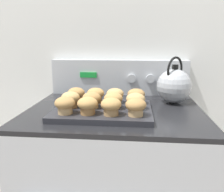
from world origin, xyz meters
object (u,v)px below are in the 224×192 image
Objects in this scene: muffin_r0_c0 at (65,105)px; muffin_r0_c2 at (111,106)px; muffin_r1_c2 at (114,100)px; tea_kettle at (174,85)px; muffin_r1_c3 at (136,100)px; muffin_r2_c1 at (96,95)px; muffin_r2_c0 at (76,94)px; muffin_r2_c3 at (136,96)px; muffin_r0_c1 at (88,105)px; muffin_r1_c0 at (71,99)px; muffin_r0_c3 at (136,106)px; muffin_r1_c1 at (92,99)px; muffin_pan at (103,111)px; muffin_r2_c2 at (115,95)px.

muffin_r0_c2 is (0.17, -0.00, 0.00)m from muffin_r0_c0.
muffin_r1_c2 is 0.33m from tea_kettle.
muffin_r1_c3 is 1.00× the size of muffin_r2_c1.
muffin_r2_c0 and muffin_r2_c3 have the same top height.
muffin_r0_c1 is at bearing -90.44° from muffin_r2_c1.
muffin_r0_c0 is 0.09m from muffin_r1_c0.
muffin_r2_c1 is (-0.09, 0.18, 0.00)m from muffin_r0_c2.
muffin_r0_c1 and muffin_r0_c3 have the same top height.
muffin_r0_c0 is at bearing -133.58° from muffin_r1_c1.
muffin_pan is 5.14× the size of muffin_r1_c0.
muffin_r0_c1 is at bearing -43.99° from muffin_r1_c0.
muffin_r2_c2 is (-0.00, 0.18, 0.00)m from muffin_r0_c2.
muffin_r2_c0 is at bearing 116.38° from muffin_r0_c1.
muffin_r0_c0 and muffin_r2_c2 have the same top height.
muffin_r2_c3 is (0.09, 0.18, 0.00)m from muffin_r0_c2.
muffin_r0_c2 is 0.18m from muffin_r2_c2.
tea_kettle is (0.44, 0.29, 0.03)m from muffin_r0_c0.
muffin_r0_c0 is at bearing -145.63° from muffin_pan.
muffin_r0_c0 and muffin_r2_c1 have the same top height.
muffin_pan is 0.11m from muffin_r0_c1.
muffin_pan is at bearing -0.09° from muffin_r1_c1.
tea_kettle is at bearing 47.17° from muffin_r0_c2.
tea_kettle reaches higher than muffin_r1_c0.
muffin_r0_c1 is at bearing 1.94° from muffin_r0_c0.
muffin_r1_c0 is 1.00× the size of muffin_r1_c3.
muffin_r0_c0 is at bearing -161.25° from muffin_r1_c3.
muffin_r1_c0 is at bearing -155.64° from tea_kettle.
muffin_r0_c1 is at bearing 177.79° from muffin_r0_c2.
muffin_r1_c1 is 0.12m from muffin_r2_c0.
muffin_r0_c1 and muffin_r1_c2 have the same top height.
muffin_r0_c1 is at bearing 179.35° from muffin_r0_c3.
muffin_r0_c3 and muffin_r1_c0 have the same top height.
muffin_r2_c3 is at bearing 33.54° from muffin_r0_c0.
muffin_r1_c0 is 1.00× the size of muffin_r2_c1.
muffin_r0_c0 is 0.18m from muffin_r2_c0.
muffin_r0_c0 is 0.20m from muffin_r2_c1.
muffin_r1_c1 is at bearing -179.46° from muffin_r1_c2.
tea_kettle reaches higher than muffin_r0_c3.
muffin_r1_c1 is 0.09m from muffin_r1_c2.
muffin_r2_c0 reaches higher than muffin_pan.
muffin_r1_c1 is (-0.05, 0.00, 0.05)m from muffin_pan.
muffin_r1_c2 is at bearing 88.91° from muffin_r0_c2.
muffin_r0_c1 and muffin_r1_c3 have the same top height.
tea_kettle is at bearing 24.36° from muffin_r1_c0.
muffin_r2_c0 is at bearing 146.48° from muffin_pan.
muffin_r1_c1 is at bearing 179.91° from muffin_pan.
tea_kettle is (0.27, 0.11, 0.03)m from muffin_r2_c2.
muffin_r2_c1 reaches higher than muffin_pan.
muffin_r0_c2 is at bearing -0.19° from muffin_r0_c0.
muffin_r1_c0 and muffin_r2_c3 have the same top height.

